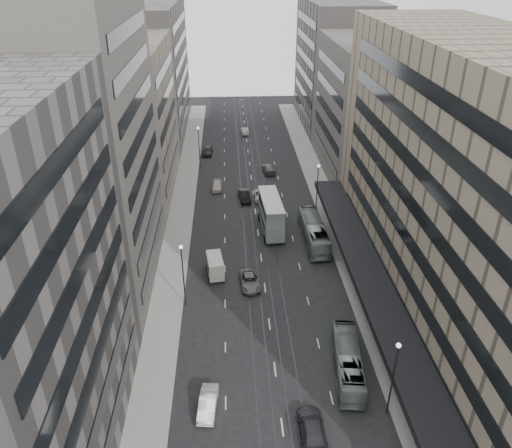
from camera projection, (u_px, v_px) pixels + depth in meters
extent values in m
plane|color=black|center=(276.00, 377.00, 49.46)|extent=(220.00, 220.00, 0.00)
cube|color=gray|center=(327.00, 205.00, 82.89)|extent=(4.00, 125.00, 0.15)
cube|color=gray|center=(182.00, 209.00, 81.68)|extent=(4.00, 125.00, 0.15)
cube|color=#786D57|center=(483.00, 200.00, 50.37)|extent=(15.00, 60.00, 30.00)
cube|color=black|center=(378.00, 292.00, 55.16)|extent=(4.40, 60.00, 0.50)
cube|color=#534E48|center=(369.00, 109.00, 90.37)|extent=(15.00, 28.00, 24.00)
cube|color=slate|center=(337.00, 65.00, 115.71)|extent=(15.00, 32.00, 28.00)
cube|color=#534E48|center=(76.00, 152.00, 56.89)|extent=(15.00, 26.00, 34.00)
cube|color=gray|center=(123.00, 120.00, 82.70)|extent=(15.00, 28.00, 25.00)
cube|color=slate|center=(148.00, 70.00, 110.91)|extent=(15.00, 38.00, 28.00)
cylinder|color=#262628|center=(392.00, 381.00, 43.65)|extent=(0.16, 0.16, 8.00)
sphere|color=silver|center=(399.00, 345.00, 41.68)|extent=(0.44, 0.44, 0.44)
cylinder|color=#262628|center=(317.00, 190.00, 78.71)|extent=(0.16, 0.16, 8.00)
sphere|color=silver|center=(319.00, 166.00, 76.74)|extent=(0.44, 0.44, 0.44)
cylinder|color=#262628|center=(183.00, 277.00, 57.57)|extent=(0.16, 0.16, 8.00)
sphere|color=silver|center=(181.00, 247.00, 55.61)|extent=(0.44, 0.44, 0.44)
cylinder|color=#262628|center=(199.00, 149.00, 95.26)|extent=(0.16, 0.16, 8.00)
sphere|color=silver|center=(198.00, 128.00, 93.30)|extent=(0.44, 0.44, 0.44)
imported|color=gray|center=(348.00, 362.00, 49.28)|extent=(3.56, 10.46, 2.86)
imported|color=gray|center=(314.00, 232.00, 71.72)|extent=(3.01, 12.04, 3.34)
cube|color=slate|center=(271.00, 220.00, 74.69)|extent=(3.25, 9.80, 2.47)
cube|color=slate|center=(271.00, 206.00, 73.58)|extent=(3.18, 9.41, 2.15)
cube|color=silver|center=(271.00, 199.00, 73.04)|extent=(3.25, 9.80, 0.13)
cylinder|color=black|center=(265.00, 239.00, 72.11)|extent=(0.36, 1.09, 1.07)
cylinder|color=black|center=(283.00, 238.00, 72.38)|extent=(0.36, 1.09, 1.07)
cylinder|color=black|center=(259.00, 217.00, 78.17)|extent=(0.36, 1.09, 1.07)
cylinder|color=black|center=(276.00, 216.00, 78.45)|extent=(0.36, 1.09, 1.07)
cube|color=beige|center=(215.00, 269.00, 64.55)|extent=(2.45, 4.47, 1.31)
cube|color=beige|center=(215.00, 261.00, 63.99)|extent=(2.41, 4.38, 1.03)
cylinder|color=black|center=(209.00, 280.00, 63.49)|extent=(0.28, 0.70, 0.68)
cylinder|color=black|center=(224.00, 278.00, 63.81)|extent=(0.28, 0.70, 0.68)
cylinder|color=black|center=(207.00, 268.00, 65.91)|extent=(0.28, 0.70, 0.68)
cylinder|color=black|center=(221.00, 266.00, 66.23)|extent=(0.28, 0.70, 0.68)
imported|color=white|center=(208.00, 403.00, 45.61)|extent=(1.98, 4.55, 1.45)
imported|color=slate|center=(250.00, 281.00, 62.66)|extent=(2.67, 5.13, 1.38)
imported|color=#2A2B2D|center=(312.00, 429.00, 43.08)|extent=(2.30, 5.55, 1.60)
imported|color=#BEAF9D|center=(217.00, 185.00, 88.16)|extent=(1.91, 4.55, 1.54)
imported|color=black|center=(244.00, 196.00, 84.38)|extent=(2.12, 4.88, 1.56)
imported|color=beige|center=(261.00, 195.00, 84.95)|extent=(2.48, 5.29, 1.46)
imported|color=#58585A|center=(268.00, 169.00, 95.13)|extent=(2.63, 5.34, 1.49)
imported|color=#2A2B2D|center=(207.00, 151.00, 103.55)|extent=(2.25, 4.93, 1.64)
imported|color=#AAA38D|center=(245.00, 131.00, 115.42)|extent=(1.69, 4.33, 1.40)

